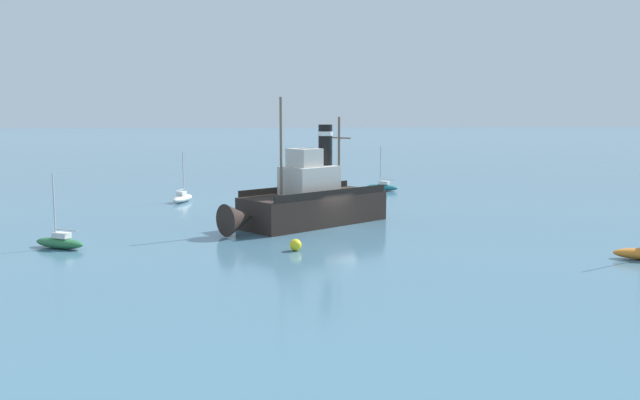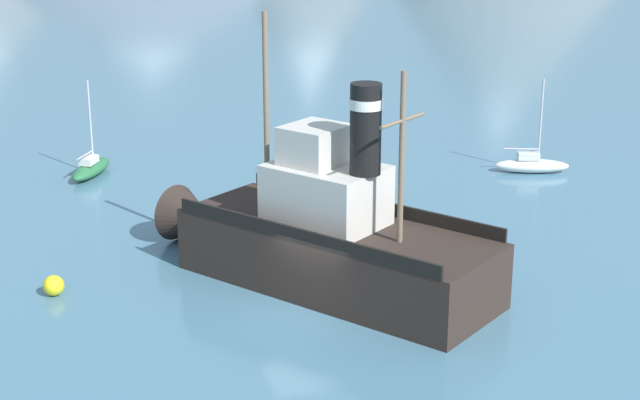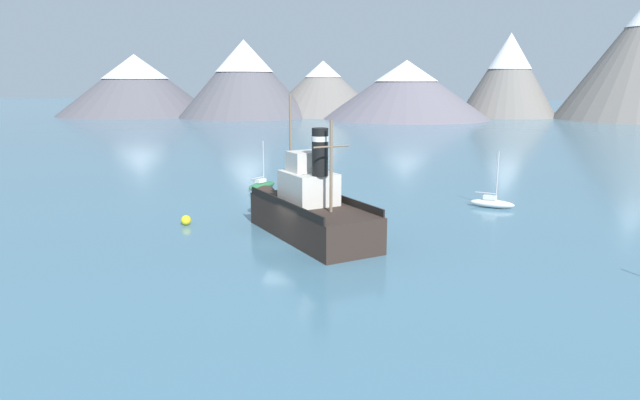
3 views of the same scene
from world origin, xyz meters
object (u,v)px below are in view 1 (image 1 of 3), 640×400
sailboat_teal (383,187)px  mooring_buoy (296,245)px  old_tugboat (308,202)px  sailboat_white (183,198)px  sailboat_green (60,242)px

sailboat_teal → mooring_buoy: bearing=159.5°
sailboat_teal → old_tugboat: bearing=155.1°
old_tugboat → sailboat_white: (14.51, 11.14, -1.40)m
old_tugboat → mooring_buoy: (-9.73, 1.64, -1.45)m
old_tugboat → sailboat_green: 18.48m
old_tugboat → sailboat_green: bearing=113.8°
sailboat_teal → sailboat_white: same height
old_tugboat → mooring_buoy: old_tugboat is taller
sailboat_white → sailboat_green: size_ratio=1.00×
sailboat_teal → mooring_buoy: sailboat_teal is taller
sailboat_teal → sailboat_green: size_ratio=1.00×
sailboat_green → mooring_buoy: bearing=-98.6°
sailboat_teal → sailboat_white: (-7.48, 21.36, 0.00)m
sailboat_green → mooring_buoy: size_ratio=6.41×
old_tugboat → mooring_buoy: size_ratio=17.78×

